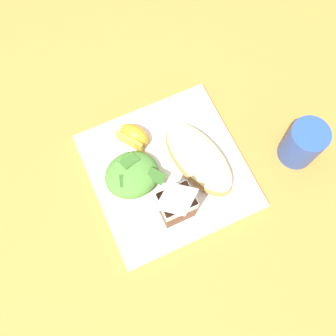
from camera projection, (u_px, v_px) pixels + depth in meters
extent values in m
plane|color=#C67A33|center=(168.00, 172.00, 0.73)|extent=(3.00, 3.00, 0.00)
cube|color=white|center=(168.00, 171.00, 0.72)|extent=(0.28, 0.28, 0.02)
ellipsoid|color=#B77F42|center=(198.00, 160.00, 0.70)|extent=(0.12, 0.18, 0.03)
ellipsoid|color=#B22D19|center=(199.00, 158.00, 0.69)|extent=(0.10, 0.17, 0.01)
ellipsoid|color=#EAD184|center=(199.00, 156.00, 0.69)|extent=(0.11, 0.18, 0.01)
ellipsoid|color=#4C8433|center=(132.00, 175.00, 0.69)|extent=(0.10, 0.09, 0.04)
cube|color=#4C8433|center=(123.00, 170.00, 0.68)|extent=(0.04, 0.04, 0.01)
cube|color=#3D7028|center=(126.00, 162.00, 0.69)|extent=(0.04, 0.04, 0.01)
cube|color=#336023|center=(156.00, 176.00, 0.68)|extent=(0.04, 0.04, 0.02)
cube|color=#336023|center=(128.00, 179.00, 0.67)|extent=(0.04, 0.03, 0.02)
cube|color=#3D7028|center=(130.00, 161.00, 0.68)|extent=(0.04, 0.03, 0.01)
cube|color=#5B8E3D|center=(135.00, 184.00, 0.67)|extent=(0.04, 0.04, 0.01)
cube|color=brown|center=(176.00, 205.00, 0.64)|extent=(0.06, 0.04, 0.09)
cube|color=white|center=(177.00, 201.00, 0.62)|extent=(0.06, 0.04, 0.03)
pyramid|color=white|center=(177.00, 197.00, 0.59)|extent=(0.06, 0.04, 0.02)
ellipsoid|color=orange|center=(134.00, 135.00, 0.71)|extent=(0.06, 0.07, 0.04)
cube|color=gold|center=(130.00, 142.00, 0.71)|extent=(0.04, 0.05, 0.03)
cylinder|color=#284CA3|center=(303.00, 144.00, 0.70)|extent=(0.07, 0.07, 0.09)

